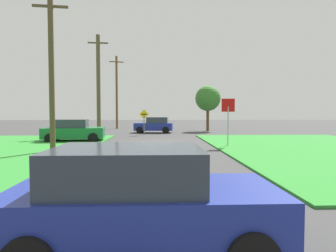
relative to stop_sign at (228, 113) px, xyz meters
The scene contains 12 objects.
ground_plane 5.49m from the stop_sign, 153.38° to the left, with size 120.00×120.00×0.00m, color #3E3E3E.
grass_verge_right 5.78m from the stop_sign, 18.74° to the right, with size 12.00×20.00×0.08m, color #2F8930.
lane_stripe_center 7.60m from the stop_sign, 128.30° to the right, with size 0.20×14.00×0.01m, color yellow.
stop_sign is the anchor object (origin of this frame).
car_behind_on_main_road 14.44m from the stop_sign, 108.85° to the right, with size 4.04×2.04×1.62m.
parked_car_near_building 11.18m from the stop_sign, 161.02° to the left, with size 4.45×2.51×1.62m.
car_approaching_junction 13.38m from the stop_sign, 110.37° to the left, with size 4.07×2.34×1.62m.
utility_pole_near 10.41m from the stop_sign, 167.50° to the right, with size 1.80×0.32×8.32m.
utility_pole_mid 13.47m from the stop_sign, 137.09° to the left, with size 1.80×0.35×9.10m.
utility_pole_far 22.53m from the stop_sign, 115.33° to the left, with size 1.78×0.54×9.32m.
direction_sign 11.11m from the stop_sign, 120.34° to the left, with size 0.90×0.16×2.40m.
oak_tree_left 15.23m from the stop_sign, 84.89° to the left, with size 2.84×2.84×5.11m.
Camera 1 is at (0.14, -20.31, 2.15)m, focal length 31.53 mm.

